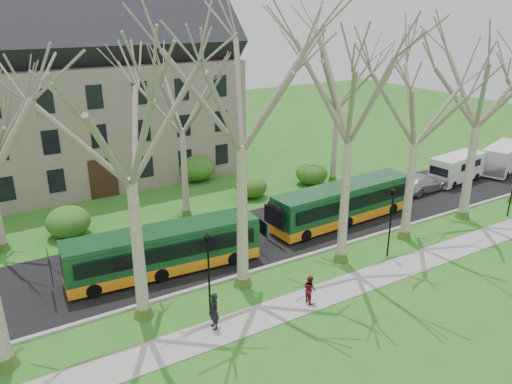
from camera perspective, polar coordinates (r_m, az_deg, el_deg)
ground at (r=28.86m, az=4.77°, el=-9.37°), size 120.00×120.00×0.00m
sidewalk at (r=27.16m, az=7.89°, el=-11.51°), size 70.00×2.00×0.06m
road at (r=32.93m, az=-0.82°, el=-5.28°), size 80.00×8.00×0.06m
curb at (r=29.90m, az=3.08°, el=-8.05°), size 80.00×0.25×0.14m
building at (r=45.48m, az=-19.85°, el=11.35°), size 26.50×12.20×16.00m
tree_row_verge at (r=26.35m, az=4.83°, el=4.24°), size 49.00×7.00×14.00m
tree_row_far at (r=34.99m, az=-7.35°, el=6.52°), size 33.00×7.00×12.00m
lamp_row at (r=26.96m, az=6.16°, el=-5.51°), size 36.22×0.22×4.30m
hedges at (r=38.07m, az=-13.44°, el=-0.63°), size 30.60×8.60×2.00m
bus_lead at (r=28.83m, az=-10.44°, el=-6.49°), size 11.06×3.14×2.73m
bus_follow at (r=35.37m, az=9.98°, el=-1.22°), size 11.26×2.86×2.79m
sedan at (r=43.03m, az=18.49°, el=1.00°), size 5.06×2.29×1.44m
van_a at (r=46.20m, az=21.96°, el=2.49°), size 5.68×2.64×2.39m
van_b at (r=50.74m, az=26.39°, el=3.44°), size 6.20×3.84×2.54m
pedestrian_a at (r=23.98m, az=-4.83°, el=-13.43°), size 0.45×0.67×1.84m
pedestrian_b at (r=26.02m, az=6.17°, el=-10.97°), size 0.61×0.76×1.49m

